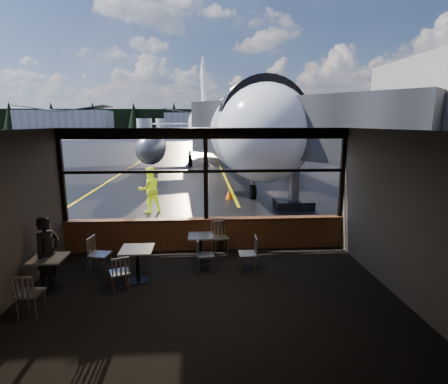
{
  "coord_description": "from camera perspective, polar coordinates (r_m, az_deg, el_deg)",
  "views": [
    {
      "loc": [
        -0.13,
        -9.74,
        3.63
      ],
      "look_at": [
        0.58,
        1.0,
        1.5
      ],
      "focal_mm": 28.0,
      "sensor_mm": 36.0,
      "label": 1
    }
  ],
  "objects": [
    {
      "name": "chair_left_s",
      "position": [
        7.83,
        -29.07,
        -14.3
      ],
      "size": [
        0.53,
        0.53,
        0.89
      ],
      "primitive_type": null,
      "rotation": [
        0.0,
        0.0,
        -0.09
      ],
      "color": "#A8A398",
      "rests_on": "carpet_floor"
    },
    {
      "name": "cafe_table_left",
      "position": [
        8.73,
        -26.53,
        -11.89
      ],
      "size": [
        0.7,
        0.7,
        0.77
      ],
      "primitive_type": null,
      "color": "#99948D",
      "rests_on": "carpet_floor"
    },
    {
      "name": "chair_near_e",
      "position": [
        8.75,
        3.9,
        -10.12
      ],
      "size": [
        0.51,
        0.51,
        0.91
      ],
      "primitive_type": null,
      "rotation": [
        0.0,
        0.0,
        1.55
      ],
      "color": "#B1ADA0",
      "rests_on": "carpet_floor"
    },
    {
      "name": "treeline",
      "position": [
        219.75,
        -3.84,
        11.79
      ],
      "size": [
        360.0,
        3.0,
        12.0
      ],
      "primitive_type": "cube",
      "color": "black",
      "rests_on": "ground_plane"
    },
    {
      "name": "ground_plane",
      "position": [
        129.79,
        -3.78,
        9.57
      ],
      "size": [
        520.0,
        520.0,
        0.0
      ],
      "primitive_type": "plane",
      "color": "black",
      "rests_on": "ground"
    },
    {
      "name": "ceiling",
      "position": [
        6.74,
        -2.73,
        10.07
      ],
      "size": [
        8.0,
        6.0,
        0.04
      ],
      "primitive_type": "cube",
      "color": "#38332D",
      "rests_on": "ground"
    },
    {
      "name": "chair_mid_w",
      "position": [
        9.17,
        -19.6,
        -9.67
      ],
      "size": [
        0.59,
        0.59,
        0.93
      ],
      "primitive_type": null,
      "rotation": [
        0.0,
        0.0,
        -1.75
      ],
      "color": "beige",
      "rests_on": "carpet_floor"
    },
    {
      "name": "window_header",
      "position": [
        9.75,
        -3.07,
        9.53
      ],
      "size": [
        8.0,
        0.18,
        0.3
      ],
      "primitive_type": "cube",
      "color": "black",
      "rests_on": "ground"
    },
    {
      "name": "mullion_right",
      "position": [
        10.66,
        18.78,
        2.88
      ],
      "size": [
        0.12,
        0.12,
        2.6
      ],
      "primitive_type": "cube",
      "color": "black",
      "rests_on": "ground"
    },
    {
      "name": "passenger",
      "position": [
        8.73,
        -26.81,
        -8.86
      ],
      "size": [
        0.63,
        0.71,
        1.63
      ],
      "primitive_type": "imported",
      "rotation": [
        0.0,
        0.0,
        1.07
      ],
      "color": "black",
      "rests_on": "carpet_floor"
    },
    {
      "name": "window_sill",
      "position": [
        10.25,
        -2.9,
        -6.9
      ],
      "size": [
        8.0,
        0.28,
        0.9
      ],
      "primitive_type": "cube",
      "color": "#582F1A",
      "rests_on": "ground"
    },
    {
      "name": "fuel_tank_c",
      "position": [
        192.0,
        -6.86,
        10.93
      ],
      "size": [
        8.0,
        8.0,
        6.0
      ],
      "primitive_type": "cylinder",
      "color": "silver",
      "rests_on": "ground_plane"
    },
    {
      "name": "hangar_right",
      "position": [
        197.15,
        14.26,
        11.55
      ],
      "size": [
        50.0,
        20.0,
        12.0
      ],
      "primitive_type": null,
      "color": "silver",
      "rests_on": "ground_plane"
    },
    {
      "name": "chair_near_n",
      "position": [
        9.88,
        -0.65,
        -7.52
      ],
      "size": [
        0.6,
        0.6,
        0.92
      ],
      "primitive_type": null,
      "rotation": [
        0.0,
        0.0,
        3.37
      ],
      "color": "beige",
      "rests_on": "carpet_floor"
    },
    {
      "name": "cafe_table_near",
      "position": [
        9.44,
        -3.81,
        -9.13
      ],
      "size": [
        0.65,
        0.65,
        0.72
      ],
      "primitive_type": null,
      "color": "gray",
      "rests_on": "carpet_floor"
    },
    {
      "name": "fuel_tank_b",
      "position": [
        192.77,
        -9.88,
        10.85
      ],
      "size": [
        8.0,
        8.0,
        6.0
      ],
      "primitive_type": "cylinder",
      "color": "silver",
      "rests_on": "ground_plane"
    },
    {
      "name": "wall_left",
      "position": [
        8.0,
        -32.69,
        -4.22
      ],
      "size": [
        0.04,
        6.0,
        3.5
      ],
      "primitive_type": "cube",
      "color": "#4F473F",
      "rests_on": "ground"
    },
    {
      "name": "chair_mid_s",
      "position": [
        8.14,
        -16.66,
        -12.52
      ],
      "size": [
        0.6,
        0.6,
        0.84
      ],
      "primitive_type": null,
      "rotation": [
        0.0,
        0.0,
        0.39
      ],
      "color": "#BBB6A9",
      "rests_on": "carpet_floor"
    },
    {
      "name": "ground_crew",
      "position": [
        14.67,
        -12.05,
        0.37
      ],
      "size": [
        1.14,
        1.05,
        1.88
      ],
      "primitive_type": "imported",
      "rotation": [
        0.0,
        0.0,
        3.61
      ],
      "color": "#BFF219",
      "rests_on": "ground_plane"
    },
    {
      "name": "chair_near_w",
      "position": [
        8.77,
        -3.14,
        -10.3
      ],
      "size": [
        0.51,
        0.51,
        0.84
      ],
      "primitive_type": null,
      "rotation": [
        0.0,
        0.0,
        -1.45
      ],
      "color": "#A9A499",
      "rests_on": "carpet_floor"
    },
    {
      "name": "hangar_left",
      "position": [
        202.21,
        -24.46,
        10.75
      ],
      "size": [
        45.0,
        18.0,
        11.0
      ],
      "primitive_type": null,
      "color": "silver",
      "rests_on": "ground_plane"
    },
    {
      "name": "carpet_floor",
      "position": [
        7.65,
        -2.47,
        -17.05
      ],
      "size": [
        8.0,
        6.0,
        0.01
      ],
      "primitive_type": "cube",
      "color": "black",
      "rests_on": "ground"
    },
    {
      "name": "window_transom",
      "position": [
        9.83,
        -3.0,
        3.4
      ],
      "size": [
        8.0,
        0.1,
        0.08
      ],
      "primitive_type": "cube",
      "color": "black",
      "rests_on": "ground"
    },
    {
      "name": "fuel_tank_a",
      "position": [
        194.05,
        -12.87,
        10.74
      ],
      "size": [
        8.0,
        8.0,
        6.0
      ],
      "primitive_type": "cylinder",
      "color": "silver",
      "rests_on": "ground_plane"
    },
    {
      "name": "mullion_centre",
      "position": [
        9.85,
        -3.0,
        2.83
      ],
      "size": [
        0.12,
        0.12,
        2.6
      ],
      "primitive_type": "cube",
      "color": "black",
      "rests_on": "ground"
    },
    {
      "name": "jet_bridge",
      "position": [
        15.73,
        10.02,
        7.16
      ],
      "size": [
        9.64,
        11.78,
        5.14
      ],
      "primitive_type": null,
      "color": "#29292B",
      "rests_on": "ground_plane"
    },
    {
      "name": "airliner",
      "position": [
        29.65,
        -0.72,
        15.6
      ],
      "size": [
        34.92,
        40.89,
        11.82
      ],
      "primitive_type": null,
      "rotation": [
        0.0,
        0.0,
        0.07
      ],
      "color": "white",
      "rests_on": "ground_plane"
    },
    {
      "name": "cafe_table_mid",
      "position": [
        8.5,
        -13.92,
        -11.49
      ],
      "size": [
        0.73,
        0.73,
        0.8
      ],
      "primitive_type": null,
      "color": "gray",
      "rests_on": "carpet_floor"
    },
    {
      "name": "wall_back",
      "position": [
        4.19,
        -1.67,
        -15.49
      ],
      "size": [
        8.0,
        0.04,
        3.5
      ],
      "primitive_type": "cube",
      "color": "#4F473F",
      "rests_on": "ground"
    },
    {
      "name": "mullion_left",
      "position": [
        10.56,
        -24.98,
        2.36
      ],
      "size": [
        0.12,
        0.12,
        2.6
      ],
      "primitive_type": "cube",
      "color": "black",
      "rests_on": "ground"
    },
    {
      "name": "cone_nose",
      "position": [
        16.99,
        0.87,
        -0.29
      ],
      "size": [
        0.36,
        0.36,
        0.49
      ],
      "primitive_type": "cone",
      "color": "#FA4007",
      "rests_on": "ground_plane"
    },
    {
      "name": "wall_right",
      "position": [
        8.13,
        26.94,
        -3.43
      ],
      "size": [
        0.04,
        6.0,
        3.5
      ],
      "primitive_type": "cube",
      "color": "#4F473F",
      "rests_on": "ground"
    },
    {
      "name": "hangar_mid",
      "position": [
        194.75,
        -3.83,
        11.58
      ],
      "size": [
        38.0,
        15.0,
        10.0
      ],
      "primitive_type": null,
      "color": "silver",
      "rests_on": "ground_plane"
    }
  ]
}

